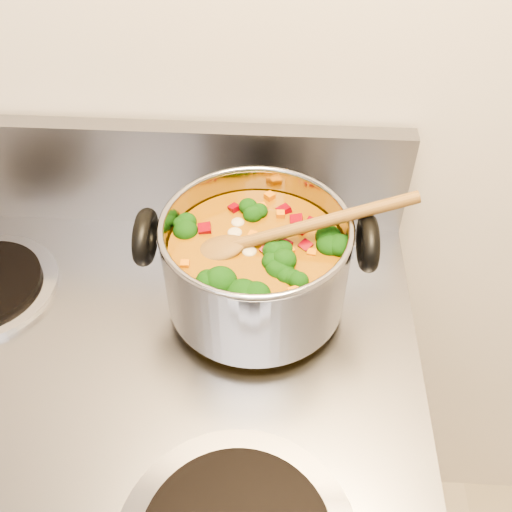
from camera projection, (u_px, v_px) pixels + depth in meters
The scene contains 3 objects.
stockpot at pixel (256, 263), 0.69m from camera, with size 0.28×0.23×0.14m.
wooden_spoon at pixel (269, 236), 0.66m from camera, with size 0.27×0.07×0.08m.
cooktop_crumbs at pixel (345, 300), 0.75m from camera, with size 0.30×0.25×0.01m.
Camera 1 is at (0.24, 0.82, 1.49)m, focal length 40.00 mm.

